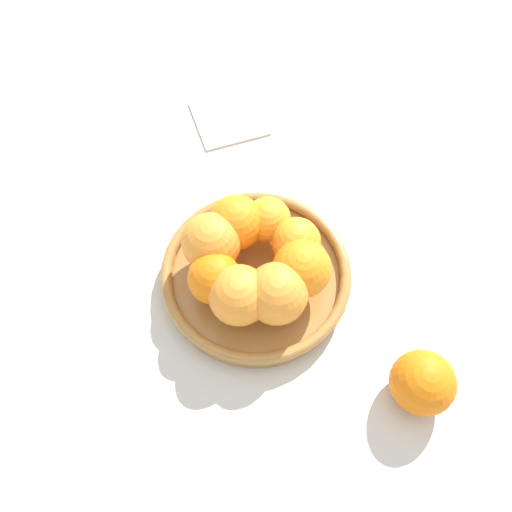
% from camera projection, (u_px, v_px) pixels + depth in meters
% --- Properties ---
extents(ground_plane, '(4.00, 4.00, 0.00)m').
position_uv_depth(ground_plane, '(256.00, 280.00, 0.73)').
color(ground_plane, beige).
extents(fruit_bowl, '(0.27, 0.27, 0.04)m').
position_uv_depth(fruit_bowl, '(256.00, 275.00, 0.71)').
color(fruit_bowl, '#A57238').
rests_on(fruit_bowl, ground_plane).
extents(orange_pile, '(0.19, 0.20, 0.08)m').
position_uv_depth(orange_pile, '(254.00, 260.00, 0.66)').
color(orange_pile, orange).
rests_on(orange_pile, fruit_bowl).
extents(stray_orange, '(0.08, 0.08, 0.08)m').
position_uv_depth(stray_orange, '(424.00, 380.00, 0.62)').
color(stray_orange, orange).
rests_on(stray_orange, ground_plane).
extents(napkin_folded, '(0.16, 0.16, 0.01)m').
position_uv_depth(napkin_folded, '(229.00, 118.00, 0.87)').
color(napkin_folded, beige).
rests_on(napkin_folded, ground_plane).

